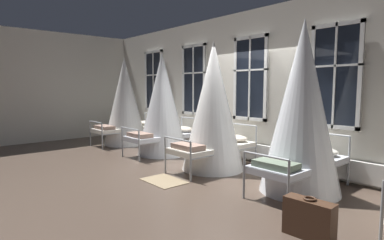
% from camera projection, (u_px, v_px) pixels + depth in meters
% --- Properties ---
extents(ground, '(21.53, 21.53, 0.00)m').
position_uv_depth(ground, '(213.00, 169.00, 6.56)').
color(ground, '#4C3D33').
extents(back_wall_with_windows, '(11.77, 0.10, 3.41)m').
position_uv_depth(back_wall_with_windows, '(253.00, 87.00, 7.20)').
color(back_wall_with_windows, beige).
rests_on(back_wall_with_windows, ground).
extents(end_wall_left, '(0.10, 6.32, 3.41)m').
position_uv_depth(end_wall_left, '(48.00, 87.00, 9.87)').
color(end_wall_left, beige).
rests_on(end_wall_left, ground).
extents(window_bank, '(8.63, 0.10, 2.76)m').
position_uv_depth(window_bank, '(249.00, 115.00, 7.19)').
color(window_bank, black).
rests_on(window_bank, ground).
extents(cot_first, '(1.29, 1.93, 2.58)m').
position_uv_depth(cot_first, '(125.00, 102.00, 9.42)').
color(cot_first, '#9EA3A8').
rests_on(cot_first, ground).
extents(cot_second, '(1.29, 1.93, 2.56)m').
position_uv_depth(cot_second, '(162.00, 105.00, 7.98)').
color(cot_second, '#9EA3A8').
rests_on(cot_second, ground).
extents(cot_third, '(1.29, 1.92, 2.63)m').
position_uv_depth(cot_third, '(213.00, 108.00, 6.48)').
color(cot_third, '#9EA3A8').
rests_on(cot_third, ground).
extents(cot_fourth, '(1.29, 1.92, 2.78)m').
position_uv_depth(cot_fourth, '(302.00, 109.00, 5.05)').
color(cot_fourth, '#9EA3A8').
rests_on(cot_fourth, ground).
extents(rug_third, '(0.80, 0.56, 0.01)m').
position_uv_depth(rug_third, '(164.00, 181.00, 5.75)').
color(rug_third, '#8E7A5B').
rests_on(rug_third, ground).
extents(suitcase_dark, '(0.57, 0.24, 0.47)m').
position_uv_depth(suitcase_dark, '(309.00, 219.00, 3.57)').
color(suitcase_dark, '#472D1E').
rests_on(suitcase_dark, ground).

